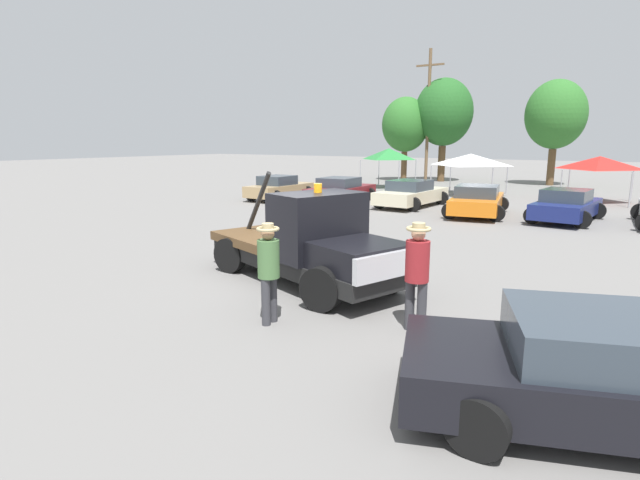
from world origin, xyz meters
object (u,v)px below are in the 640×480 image
object	(u,v)px
canopy_tent_white	(471,160)
parked_car_maroon	(341,190)
parked_car_tan	(279,188)
tow_truck	(311,246)
canopy_tent_green	(389,154)
person_near_truck	(417,268)
utility_pole	(428,113)
tree_right	(405,125)
parked_car_orange	(477,201)
tree_center	(444,113)
parked_car_navy	(566,206)
foreground_car	(625,375)
parked_car_cream	(411,194)
canopy_tent_red	(600,163)
tree_left	(556,115)
person_at_hood	(269,265)

from	to	relation	value
canopy_tent_white	parked_car_maroon	bearing A→B (deg)	-121.40
parked_car_tan	parked_car_maroon	distance (m)	3.63
tow_truck	canopy_tent_green	bearing A→B (deg)	130.13
tow_truck	person_near_truck	world-z (taller)	tow_truck
utility_pole	tree_right	bearing A→B (deg)	174.32
person_near_truck	parked_car_orange	xyz separation A→B (m)	(-2.96, 14.32, -0.48)
parked_car_tan	parked_car_orange	size ratio (longest dim) A/B	0.86
tree_center	parked_car_navy	bearing A→B (deg)	-56.34
parked_car_navy	tree_center	bearing A→B (deg)	39.28
foreground_car	parked_car_orange	size ratio (longest dim) A/B	1.09
parked_car_tan	parked_car_cream	distance (m)	7.49
canopy_tent_red	tree_center	distance (m)	15.05
person_near_truck	tree_right	size ratio (longest dim) A/B	0.29
tree_left	tow_truck	bearing A→B (deg)	-90.82
person_near_truck	parked_car_cream	world-z (taller)	person_near_truck
parked_car_tan	tree_right	world-z (taller)	tree_right
canopy_tent_red	tree_center	xyz separation A→B (m)	(-11.70, 8.86, 3.29)
parked_car_cream	tree_right	size ratio (longest dim) A/B	0.74
tree_left	canopy_tent_red	bearing A→B (deg)	-69.11
tow_truck	utility_pole	bearing A→B (deg)	125.24
person_near_truck	tree_right	distance (m)	33.33
tow_truck	canopy_tent_red	world-z (taller)	tow_truck
person_near_truck	parked_car_navy	world-z (taller)	person_near_truck
parked_car_navy	utility_pole	world-z (taller)	utility_pole
person_near_truck	canopy_tent_white	bearing A→B (deg)	16.71
person_near_truck	canopy_tent_red	world-z (taller)	canopy_tent_red
canopy_tent_green	tree_left	xyz separation A→B (m)	(9.17, 8.28, 2.72)
canopy_tent_white	tree_right	bearing A→B (deg)	134.72
person_near_truck	tree_left	bearing A→B (deg)	7.14
parked_car_cream	tree_center	size ratio (longest dim) A/B	0.61
tow_truck	foreground_car	xyz separation A→B (m)	(6.25, -2.89, -0.27)
parked_car_navy	canopy_tent_red	size ratio (longest dim) A/B	1.43
canopy_tent_green	tree_right	bearing A→B (deg)	103.98
canopy_tent_green	parked_car_cream	bearing A→B (deg)	-58.34
parked_car_cream	canopy_tent_white	xyz separation A→B (m)	(0.78, 7.16, 1.46)
parked_car_tan	parked_car_navy	bearing A→B (deg)	-89.03
foreground_car	tree_right	world-z (taller)	tree_right
parked_car_cream	tree_left	world-z (taller)	tree_left
canopy_tent_red	parked_car_maroon	bearing A→B (deg)	-146.93
parked_car_tan	canopy_tent_red	distance (m)	17.16
foreground_car	parked_car_cream	world-z (taller)	same
person_near_truck	canopy_tent_white	xyz separation A→B (m)	(-5.75, 22.61, 0.98)
parked_car_maroon	parked_car_tan	bearing A→B (deg)	98.51
parked_car_orange	tree_left	size ratio (longest dim) A/B	0.67
foreground_car	canopy_tent_red	world-z (taller)	canopy_tent_red
parked_car_cream	tree_left	xyz separation A→B (m)	(3.88, 16.86, 4.40)
parked_car_navy	tree_right	world-z (taller)	tree_right
person_near_truck	person_at_hood	xyz separation A→B (m)	(-2.36, -1.10, -0.04)
tow_truck	parked_car_tan	distance (m)	16.91
parked_car_navy	canopy_tent_white	bearing A→B (deg)	43.76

